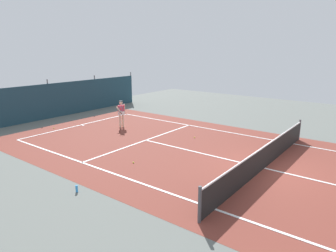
{
  "coord_description": "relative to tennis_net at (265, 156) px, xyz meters",
  "views": [
    {
      "loc": [
        -11.58,
        -3.92,
        4.73
      ],
      "look_at": [
        0.36,
        5.2,
        0.9
      ],
      "focal_mm": 32.6,
      "sensor_mm": 36.0,
      "label": 1
    }
  ],
  "objects": [
    {
      "name": "water_bottle",
      "position": [
        -5.93,
        4.29,
        -0.39
      ],
      "size": [
        0.08,
        0.08,
        0.24
      ],
      "primitive_type": "cylinder",
      "color": "#338CD8",
      "rests_on": "ground"
    },
    {
      "name": "back_fence",
      "position": [
        -0.0,
        15.72,
        0.16
      ],
      "size": [
        16.3,
        0.98,
        2.7
      ],
      "color": "#1E3D4C",
      "rests_on": "ground"
    },
    {
      "name": "tennis_player",
      "position": [
        1.2,
        9.44,
        0.45
      ],
      "size": [
        0.79,
        0.69,
        1.64
      ],
      "rotation": [
        0.0,
        0.0,
        2.93
      ],
      "color": "beige",
      "rests_on": "ground"
    },
    {
      "name": "tennis_net",
      "position": [
        0.0,
        0.0,
        0.0
      ],
      "size": [
        10.12,
        0.1,
        1.1
      ],
      "color": "black",
      "rests_on": "ground"
    },
    {
      "name": "tennis_ball_midcourt",
      "position": [
        -2.82,
        4.62,
        -0.48
      ],
      "size": [
        0.07,
        0.07,
        0.07
      ],
      "primitive_type": "sphere",
      "color": "#CCDB33",
      "rests_on": "ground"
    },
    {
      "name": "tennis_ball_by_sideline",
      "position": [
        1.94,
        4.59,
        -0.48
      ],
      "size": [
        0.07,
        0.07,
        0.07
      ],
      "primitive_type": "sphere",
      "color": "#CCDB33",
      "rests_on": "ground"
    },
    {
      "name": "ground_plane",
      "position": [
        0.0,
        0.0,
        -0.51
      ],
      "size": [
        36.0,
        36.0,
        0.0
      ],
      "primitive_type": "plane",
      "color": "slate"
    },
    {
      "name": "tennis_ball_near_player",
      "position": [
        -1.55,
        12.48,
        -0.48
      ],
      "size": [
        0.07,
        0.07,
        0.07
      ],
      "primitive_type": "sphere",
      "color": "#CCDB33",
      "rests_on": "ground"
    },
    {
      "name": "parked_car",
      "position": [
        -0.52,
        17.34,
        0.33
      ],
      "size": [
        2.18,
        4.29,
        1.68
      ],
      "rotation": [
        0.0,
        0.0,
        3.09
      ],
      "color": "maroon",
      "rests_on": "ground"
    },
    {
      "name": "court_surface",
      "position": [
        0.0,
        0.0,
        -0.51
      ],
      "size": [
        11.02,
        26.6,
        0.01
      ],
      "color": "brown",
      "rests_on": "ground"
    }
  ]
}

